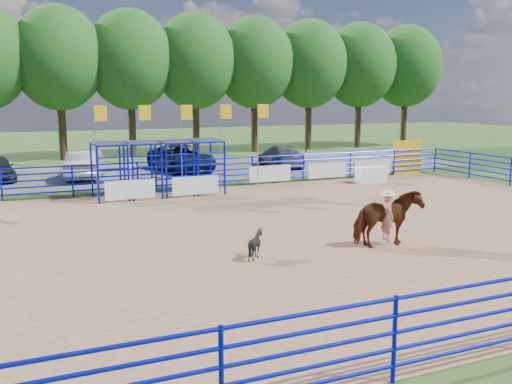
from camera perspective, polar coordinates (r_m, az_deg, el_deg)
ground at (r=19.71m, az=3.02°, el=-4.04°), size 120.00×120.00×0.00m
arena_dirt at (r=19.71m, az=3.02°, el=-4.02°), size 30.00×20.00×0.02m
gravel_strip at (r=35.49m, az=-9.29°, el=2.04°), size 40.00×10.00×0.01m
announcer_table at (r=31.06m, az=11.42°, el=1.70°), size 1.60×0.77×0.85m
horse_and_rider at (r=18.03m, az=12.99°, el=-2.41°), size 2.15×1.07×2.49m
calf at (r=16.47m, az=-0.05°, el=-5.24°), size 0.80×0.73×0.83m
car_b at (r=33.42m, az=-16.66°, el=2.69°), size 2.83×5.18×1.62m
car_c at (r=35.50m, az=-7.47°, el=3.39°), size 3.43×6.05×1.59m
car_d at (r=36.93m, az=2.51°, el=3.59°), size 2.62×5.14×1.43m
perimeter_fence at (r=19.54m, az=3.03°, el=-1.91°), size 30.10×20.10×1.50m
chute_assembly at (r=27.02m, az=-9.00°, el=2.33°), size 19.32×2.41×4.20m
treeline at (r=44.05m, az=-12.53°, el=13.24°), size 56.40×6.40×11.24m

